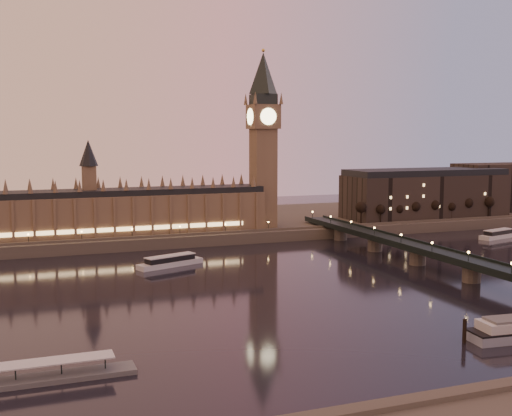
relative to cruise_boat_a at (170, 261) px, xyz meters
The scene contains 17 objects.
ground 59.03m from the cruise_boat_a, 72.90° to the right, with size 700.00×700.00×0.00m, color black.
far_embankment 118.50m from the cruise_boat_a, 66.45° to the left, with size 560.00×130.00×6.00m, color #423D35.
palace_of_westminster 71.22m from the cruise_boat_a, 109.42° to the left, with size 180.00×26.62×52.00m.
big_ben 114.30m from the cruise_boat_a, 42.17° to the left, with size 17.68×17.68×104.00m.
westminster_bridge 122.72m from the cruise_boat_a, 27.36° to the right, with size 13.20×260.00×15.30m.
city_block 225.88m from the cruise_boat_a, 19.35° to the left, with size 155.00×45.00×34.00m.
bare_tree_0 140.87m from the cruise_boat_a, 22.04° to the left, with size 6.09×6.09×12.37m.
bare_tree_1 153.56m from the cruise_boat_a, 20.12° to the left, with size 6.09×6.09×12.37m.
bare_tree_2 166.40m from the cruise_boat_a, 18.50° to the left, with size 6.09×6.09×12.37m.
bare_tree_3 179.36m from the cruise_boat_a, 17.11° to the left, with size 6.09×6.09×12.37m.
bare_tree_4 192.41m from the cruise_boat_a, 15.91° to the left, with size 6.09×6.09×12.37m.
bare_tree_5 205.55m from the cruise_boat_a, 14.87° to the left, with size 6.09×6.09×12.37m.
bare_tree_6 218.74m from the cruise_boat_a, 13.95° to the left, with size 6.09×6.09×12.37m.
bare_tree_7 231.99m from the cruise_boat_a, 13.13° to the left, with size 6.09×6.09×12.37m.
cruise_boat_a is the anchor object (origin of this frame).
cruise_boat_b 199.84m from the cruise_boat_a, ahead, with size 29.04×14.14×5.20m.
pontoon_pier 139.96m from the cruise_boat_a, 115.99° to the right, with size 45.13×7.52×12.03m.
Camera 1 is at (-83.02, -230.80, 60.70)m, focal length 45.00 mm.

